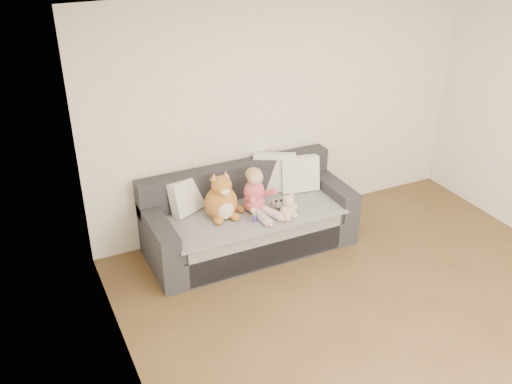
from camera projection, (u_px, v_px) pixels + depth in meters
room_shell at (406, 191)px, 4.59m from camera, size 5.00×5.00×5.00m
sofa at (248, 221)px, 6.11m from camera, size 2.20×0.94×0.85m
cushion_left at (187, 195)px, 5.89m from camera, size 0.44×0.34×0.38m
cushion_right_back at (274, 172)px, 6.31m from camera, size 0.51×0.40×0.44m
cushion_right_front at (299, 174)px, 6.31m from camera, size 0.46×0.27×0.40m
toddler at (257, 194)px, 5.86m from camera, size 0.34×0.51×0.50m
plush_cat at (222, 200)px, 5.78m from camera, size 0.42×0.36×0.53m
teddy_bear at (289, 208)px, 5.80m from camera, size 0.21×0.17×0.27m
plush_cow at (277, 205)px, 5.94m from camera, size 0.13×0.21×0.17m
sippy_cup at (254, 217)px, 5.76m from camera, size 0.09×0.07×0.10m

